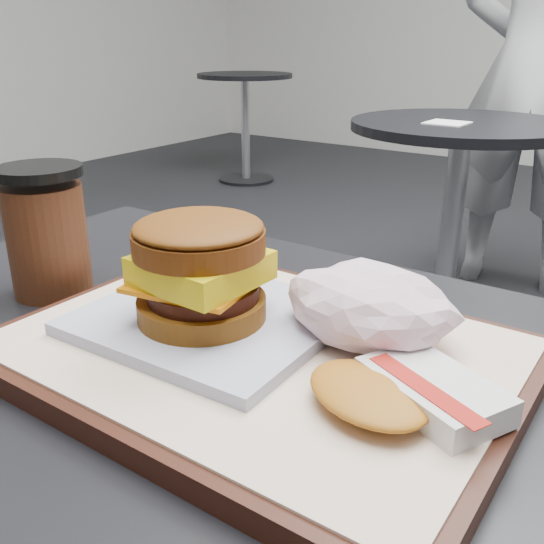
{
  "coord_description": "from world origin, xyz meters",
  "views": [
    {
      "loc": [
        0.27,
        -0.29,
        1.01
      ],
      "look_at": [
        0.02,
        0.07,
        0.83
      ],
      "focal_mm": 40.0,
      "sensor_mm": 36.0,
      "label": 1
    }
  ],
  "objects_px": {
    "serving_tray": "(258,353)",
    "crumpled_wrapper": "(370,306)",
    "patron": "(538,69)",
    "hash_brown": "(404,392)",
    "coffee_cup": "(47,234)",
    "neighbor_table": "(456,184)",
    "breakfast_sandwich": "(204,281)"
  },
  "relations": [
    {
      "from": "crumpled_wrapper",
      "to": "patron",
      "type": "distance_m",
      "value": 2.25
    },
    {
      "from": "coffee_cup",
      "to": "neighbor_table",
      "type": "bearing_deg",
      "value": 94.73
    },
    {
      "from": "neighbor_table",
      "to": "patron",
      "type": "distance_m",
      "value": 0.74
    },
    {
      "from": "serving_tray",
      "to": "patron",
      "type": "bearing_deg",
      "value": 98.22
    },
    {
      "from": "serving_tray",
      "to": "crumpled_wrapper",
      "type": "bearing_deg",
      "value": 36.98
    },
    {
      "from": "breakfast_sandwich",
      "to": "hash_brown",
      "type": "xyz_separation_m",
      "value": [
        0.17,
        -0.01,
        -0.03
      ]
    },
    {
      "from": "patron",
      "to": "serving_tray",
      "type": "bearing_deg",
      "value": 89.54
    },
    {
      "from": "serving_tray",
      "to": "breakfast_sandwich",
      "type": "relative_size",
      "value": 1.94
    },
    {
      "from": "crumpled_wrapper",
      "to": "patron",
      "type": "relative_size",
      "value": 0.07
    },
    {
      "from": "hash_brown",
      "to": "patron",
      "type": "bearing_deg",
      "value": 101.19
    },
    {
      "from": "crumpled_wrapper",
      "to": "hash_brown",
      "type": "bearing_deg",
      "value": -49.41
    },
    {
      "from": "serving_tray",
      "to": "hash_brown",
      "type": "distance_m",
      "value": 0.13
    },
    {
      "from": "patron",
      "to": "crumpled_wrapper",
      "type": "bearing_deg",
      "value": 91.41
    },
    {
      "from": "crumpled_wrapper",
      "to": "patron",
      "type": "height_order",
      "value": "patron"
    },
    {
      "from": "hash_brown",
      "to": "neighbor_table",
      "type": "relative_size",
      "value": 0.18
    },
    {
      "from": "serving_tray",
      "to": "breakfast_sandwich",
      "type": "xyz_separation_m",
      "value": [
        -0.05,
        -0.0,
        0.05
      ]
    },
    {
      "from": "neighbor_table",
      "to": "coffee_cup",
      "type": "bearing_deg",
      "value": -85.27
    },
    {
      "from": "serving_tray",
      "to": "crumpled_wrapper",
      "type": "xyz_separation_m",
      "value": [
        0.07,
        0.05,
        0.04
      ]
    },
    {
      "from": "serving_tray",
      "to": "crumpled_wrapper",
      "type": "relative_size",
      "value": 2.95
    },
    {
      "from": "hash_brown",
      "to": "patron",
      "type": "relative_size",
      "value": 0.08
    },
    {
      "from": "breakfast_sandwich",
      "to": "hash_brown",
      "type": "relative_size",
      "value": 1.46
    },
    {
      "from": "serving_tray",
      "to": "patron",
      "type": "relative_size",
      "value": 0.22
    },
    {
      "from": "serving_tray",
      "to": "neighbor_table",
      "type": "bearing_deg",
      "value": 103.33
    },
    {
      "from": "breakfast_sandwich",
      "to": "coffee_cup",
      "type": "height_order",
      "value": "coffee_cup"
    },
    {
      "from": "coffee_cup",
      "to": "crumpled_wrapper",
      "type": "bearing_deg",
      "value": 9.17
    },
    {
      "from": "breakfast_sandwich",
      "to": "crumpled_wrapper",
      "type": "distance_m",
      "value": 0.13
    },
    {
      "from": "serving_tray",
      "to": "breakfast_sandwich",
      "type": "distance_m",
      "value": 0.07
    },
    {
      "from": "coffee_cup",
      "to": "neighbor_table",
      "type": "xyz_separation_m",
      "value": [
        -0.13,
        1.61,
        -0.28
      ]
    },
    {
      "from": "serving_tray",
      "to": "hash_brown",
      "type": "bearing_deg",
      "value": -7.53
    },
    {
      "from": "coffee_cup",
      "to": "patron",
      "type": "xyz_separation_m",
      "value": [
        -0.08,
        2.27,
        0.05
      ]
    },
    {
      "from": "serving_tray",
      "to": "hash_brown",
      "type": "height_order",
      "value": "hash_brown"
    },
    {
      "from": "hash_brown",
      "to": "breakfast_sandwich",
      "type": "bearing_deg",
      "value": 176.02
    }
  ]
}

